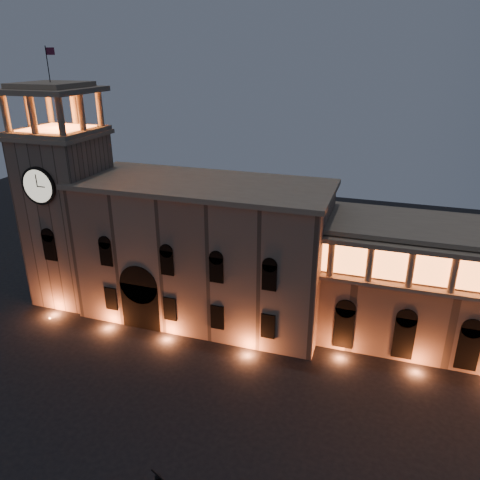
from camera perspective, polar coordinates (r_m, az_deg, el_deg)
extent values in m
plane|color=black|center=(45.96, -12.85, -22.48)|extent=(160.00, 160.00, 0.00)
cube|color=#8B705B|center=(58.36, -4.44, -1.57)|extent=(30.00, 12.00, 17.00)
cube|color=gray|center=(55.43, -4.70, 6.79)|extent=(30.80, 12.80, 0.60)
cube|color=black|center=(58.96, -11.75, -7.73)|extent=(5.00, 1.40, 6.00)
cylinder|color=black|center=(57.55, -11.98, -5.13)|extent=(5.00, 1.40, 5.00)
cube|color=orange|center=(58.91, -11.83, -7.99)|extent=(4.20, 0.20, 5.00)
cube|color=#8B705B|center=(65.66, -19.97, 2.20)|extent=(9.00, 9.00, 22.00)
cube|color=gray|center=(63.00, -21.31, 11.85)|extent=(9.80, 9.80, 0.50)
cylinder|color=black|center=(60.56, -23.35, 6.07)|extent=(4.60, 0.35, 4.60)
cylinder|color=beige|center=(60.46, -23.43, 6.03)|extent=(4.00, 0.12, 4.00)
cube|color=gray|center=(62.92, -21.38, 12.30)|extent=(9.40, 9.40, 0.50)
cube|color=orange|center=(62.88, -21.42, 12.57)|extent=(6.80, 6.80, 0.15)
cylinder|color=gray|center=(62.31, -26.69, 13.61)|extent=(0.76, 0.76, 4.20)
cylinder|color=gray|center=(59.75, -23.99, 13.77)|extent=(0.76, 0.76, 4.20)
cylinder|color=gray|center=(57.32, -21.04, 13.91)|extent=(0.76, 0.76, 4.20)
cylinder|color=gray|center=(67.95, -22.22, 14.82)|extent=(0.76, 0.76, 4.20)
cylinder|color=gray|center=(65.60, -19.57, 14.97)|extent=(0.76, 0.76, 4.20)
cylinder|color=gray|center=(63.39, -16.73, 15.08)|extent=(0.76, 0.76, 4.20)
cylinder|color=gray|center=(65.08, -24.37, 14.26)|extent=(0.76, 0.76, 4.20)
cylinder|color=gray|center=(60.31, -18.78, 14.54)|extent=(0.76, 0.76, 4.20)
cube|color=gray|center=(62.41, -22.00, 16.58)|extent=(9.80, 9.80, 0.60)
cube|color=gray|center=(62.37, -22.08, 17.12)|extent=(7.50, 7.50, 0.60)
cylinder|color=black|center=(62.28, -22.40, 19.21)|extent=(0.10, 0.10, 4.00)
plane|color=#5A1933|center=(61.88, -22.14, 20.55)|extent=(1.20, 0.00, 1.20)
cylinder|color=gray|center=(50.31, 11.02, -2.21)|extent=(0.70, 0.70, 4.00)
cylinder|color=gray|center=(50.09, 15.55, -2.75)|extent=(0.70, 0.70, 4.00)
cylinder|color=gray|center=(50.18, 20.10, -3.28)|extent=(0.70, 0.70, 4.00)
cylinder|color=gray|center=(50.59, 24.60, -3.79)|extent=(0.70, 0.70, 4.00)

